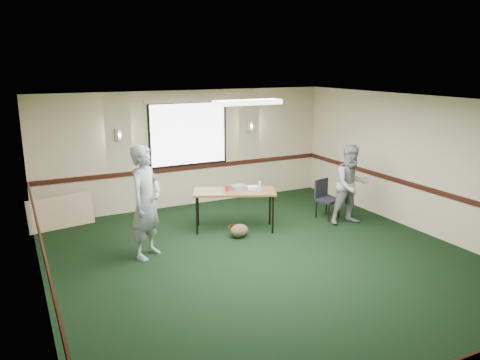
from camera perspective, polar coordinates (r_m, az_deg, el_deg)
name	(u,v)px	position (r m, az deg, el deg)	size (l,w,h in m)	color
ground	(275,267)	(7.93, 4.27, -10.51)	(8.00, 8.00, 0.00)	black
room_shell	(221,152)	(9.26, -2.28, 3.39)	(8.00, 8.02, 8.00)	#CAB792
folding_table	(234,194)	(9.36, -0.69, -1.67)	(1.75, 1.25, 0.81)	#532F17
projector	(238,188)	(9.40, -0.20, -0.93)	(0.29, 0.24, 0.10)	gray
game_console	(252,188)	(9.48, 1.52, -0.92)	(0.22, 0.18, 0.06)	silver
red_cup	(227,188)	(9.30, -1.61, -1.03)	(0.08, 0.08, 0.12)	red
water_bottle	(260,186)	(9.26, 2.40, -0.79)	(0.06, 0.06, 0.21)	#80BBD1
duffel_bag	(239,231)	(9.12, -0.11, -6.21)	(0.37, 0.28, 0.26)	#4B402A
cable_coil	(236,227)	(9.68, -0.45, -5.77)	(0.35, 0.35, 0.02)	red
folded_table	(61,212)	(10.24, -20.99, -3.69)	(1.30, 0.06, 0.67)	tan
conference_chair	(325,196)	(10.34, 10.33, -1.87)	(0.50, 0.52, 0.84)	black
person_left	(146,202)	(8.14, -11.39, -2.66)	(0.72, 0.47, 1.97)	#3F598B
person_right	(351,185)	(9.96, 13.41, -0.59)	(0.81, 0.63, 1.68)	#799EBD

